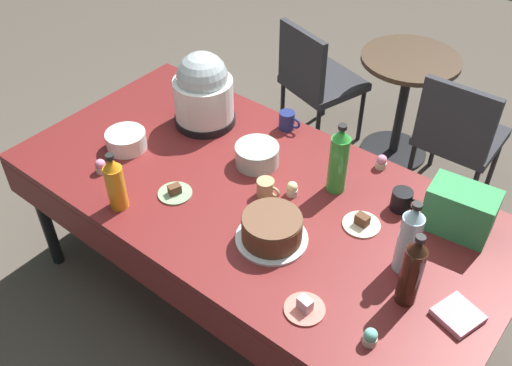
% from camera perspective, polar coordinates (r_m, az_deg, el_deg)
% --- Properties ---
extents(ground, '(9.00, 9.00, 0.00)m').
position_cam_1_polar(ground, '(3.04, -0.00, -11.47)').
color(ground, brown).
extents(potluck_table, '(2.20, 1.10, 0.75)m').
position_cam_1_polar(potluck_table, '(2.53, -0.00, -1.92)').
color(potluck_table, maroon).
rests_on(potluck_table, ground).
extents(frosted_layer_cake, '(0.29, 0.29, 0.12)m').
position_cam_1_polar(frosted_layer_cake, '(2.24, 1.58, -4.60)').
color(frosted_layer_cake, silver).
rests_on(frosted_layer_cake, potluck_table).
extents(slow_cooker, '(0.30, 0.30, 0.38)m').
position_cam_1_polar(slow_cooker, '(2.81, -5.25, 8.99)').
color(slow_cooker, black).
rests_on(slow_cooker, potluck_table).
extents(glass_salad_bowl, '(0.20, 0.20, 0.10)m').
position_cam_1_polar(glass_salad_bowl, '(2.60, 0.10, 2.79)').
color(glass_salad_bowl, '#B2C6BC').
rests_on(glass_salad_bowl, potluck_table).
extents(ceramic_snack_bowl, '(0.19, 0.19, 0.09)m').
position_cam_1_polar(ceramic_snack_bowl, '(2.77, -12.73, 4.14)').
color(ceramic_snack_bowl, silver).
rests_on(ceramic_snack_bowl, potluck_table).
extents(dessert_plate_coral, '(0.15, 0.15, 0.06)m').
position_cam_1_polar(dessert_plate_coral, '(2.06, 4.84, -12.16)').
color(dessert_plate_coral, '#E07266').
rests_on(dessert_plate_coral, potluck_table).
extents(dessert_plate_sage, '(0.15, 0.15, 0.05)m').
position_cam_1_polar(dessert_plate_sage, '(2.49, -8.03, -0.90)').
color(dessert_plate_sage, '#8CA87F').
rests_on(dessert_plate_sage, potluck_table).
extents(dessert_plate_cream, '(0.15, 0.15, 0.05)m').
position_cam_1_polar(dessert_plate_cream, '(2.37, 10.42, -3.91)').
color(dessert_plate_cream, beige).
rests_on(dessert_plate_cream, potluck_table).
extents(cupcake_vanilla, '(0.05, 0.05, 0.07)m').
position_cam_1_polar(cupcake_vanilla, '(2.00, 11.25, -14.72)').
color(cupcake_vanilla, beige).
rests_on(cupcake_vanilla, potluck_table).
extents(cupcake_rose, '(0.05, 0.05, 0.07)m').
position_cam_1_polar(cupcake_rose, '(3.11, -4.34, 9.34)').
color(cupcake_rose, beige).
rests_on(cupcake_rose, potluck_table).
extents(cupcake_cocoa, '(0.05, 0.05, 0.07)m').
position_cam_1_polar(cupcake_cocoa, '(2.66, -15.13, 1.62)').
color(cupcake_cocoa, beige).
rests_on(cupcake_cocoa, potluck_table).
extents(cupcake_mint, '(0.05, 0.05, 0.07)m').
position_cam_1_polar(cupcake_mint, '(2.46, 3.59, -0.58)').
color(cupcake_mint, beige).
rests_on(cupcake_mint, potluck_table).
extents(cupcake_berry, '(0.05, 0.05, 0.07)m').
position_cam_1_polar(cupcake_berry, '(2.65, 12.31, 2.06)').
color(cupcake_berry, beige).
rests_on(cupcake_berry, potluck_table).
extents(soda_bottle_cola, '(0.08, 0.08, 0.32)m').
position_cam_1_polar(soda_bottle_cola, '(2.05, 15.16, -8.46)').
color(soda_bottle_cola, '#33190F').
rests_on(soda_bottle_cola, potluck_table).
extents(soda_bottle_orange_juice, '(0.08, 0.08, 0.27)m').
position_cam_1_polar(soda_bottle_orange_juice, '(2.41, -13.76, -0.02)').
color(soda_bottle_orange_juice, orange).
rests_on(soda_bottle_orange_juice, potluck_table).
extents(soda_bottle_water, '(0.08, 0.08, 0.32)m').
position_cam_1_polar(soda_bottle_water, '(2.15, 14.90, -5.38)').
color(soda_bottle_water, silver).
rests_on(soda_bottle_water, potluck_table).
extents(soda_bottle_lime_soda, '(0.08, 0.08, 0.34)m').
position_cam_1_polar(soda_bottle_lime_soda, '(2.43, 8.18, 2.24)').
color(soda_bottle_lime_soda, green).
rests_on(soda_bottle_lime_soda, potluck_table).
extents(coffee_mug_black, '(0.13, 0.09, 0.09)m').
position_cam_1_polar(coffee_mug_black, '(2.45, 14.26, -1.68)').
color(coffee_mug_black, black).
rests_on(coffee_mug_black, potluck_table).
extents(coffee_mug_tan, '(0.11, 0.08, 0.08)m').
position_cam_1_polar(coffee_mug_tan, '(2.44, 1.00, -0.54)').
color(coffee_mug_tan, tan).
rests_on(coffee_mug_tan, potluck_table).
extents(coffee_mug_navy, '(0.12, 0.08, 0.09)m').
position_cam_1_polar(coffee_mug_navy, '(2.83, 3.12, 6.19)').
color(coffee_mug_navy, navy).
rests_on(coffee_mug_navy, potluck_table).
extents(soda_carton, '(0.28, 0.19, 0.20)m').
position_cam_1_polar(soda_carton, '(2.39, 19.56, -2.53)').
color(soda_carton, '#338C4C').
rests_on(soda_carton, potluck_table).
extents(paper_napkin_stack, '(0.18, 0.18, 0.02)m').
position_cam_1_polar(paper_napkin_stack, '(2.15, 19.37, -12.23)').
color(paper_napkin_stack, pink).
rests_on(paper_napkin_stack, potluck_table).
extents(maroon_chair_left, '(0.55, 0.55, 0.85)m').
position_cam_1_polar(maroon_chair_left, '(3.79, 5.93, 10.36)').
color(maroon_chair_left, '#333338').
rests_on(maroon_chair_left, ground).
extents(maroon_chair_right, '(0.45, 0.45, 0.85)m').
position_cam_1_polar(maroon_chair_right, '(3.45, 19.39, 4.67)').
color(maroon_chair_right, '#333338').
rests_on(maroon_chair_right, ground).
extents(round_cafe_table, '(0.60, 0.60, 0.72)m').
position_cam_1_polar(round_cafe_table, '(3.75, 14.54, 8.99)').
color(round_cafe_table, '#473323').
rests_on(round_cafe_table, ground).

